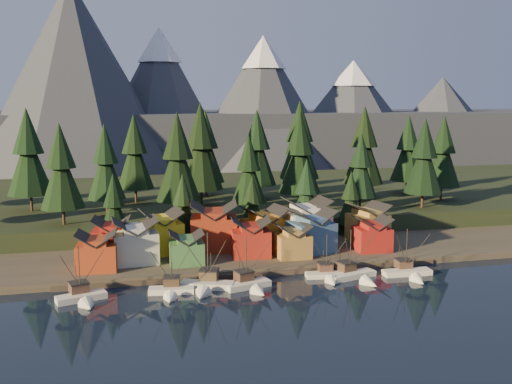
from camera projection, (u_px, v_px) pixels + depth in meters
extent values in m
plane|color=black|center=(276.00, 301.00, 102.21)|extent=(500.00, 500.00, 0.00)
cube|color=#3B352B|center=(233.00, 244.00, 140.49)|extent=(400.00, 50.00, 1.50)
cube|color=black|center=(203.00, 201.00, 188.15)|extent=(420.00, 100.00, 6.00)
cube|color=#493E34|center=(255.00, 272.00, 117.97)|extent=(80.00, 4.00, 1.00)
cube|color=#414454|center=(165.00, 138.00, 330.29)|extent=(560.00, 160.00, 30.00)
cone|color=#414454|center=(74.00, 81.00, 257.55)|extent=(100.00, 100.00, 90.00)
cone|color=#414454|center=(161.00, 101.00, 285.53)|extent=(80.00, 80.00, 72.00)
cone|color=white|center=(159.00, 45.00, 281.27)|extent=(22.40, 22.40, 17.28)
cone|color=#414454|center=(263.00, 105.00, 285.95)|extent=(84.00, 84.00, 68.00)
cone|color=white|center=(263.00, 52.00, 281.92)|extent=(23.52, 23.52, 16.32)
cone|color=#414454|center=(352.00, 114.00, 314.87)|extent=(92.00, 92.00, 58.00)
cone|color=white|center=(353.00, 73.00, 311.44)|extent=(25.76, 25.76, 13.92)
cone|color=#414454|center=(441.00, 120.00, 337.12)|extent=(88.00, 88.00, 50.00)
cube|color=silver|center=(81.00, 298.00, 102.62)|extent=(9.27, 5.40, 1.58)
cone|color=silver|center=(88.00, 307.00, 98.52)|extent=(3.71, 3.73, 2.97)
cube|color=black|center=(82.00, 302.00, 102.71)|extent=(9.49, 5.50, 0.35)
cube|color=brown|center=(79.00, 288.00, 103.75)|extent=(3.89, 3.76, 1.78)
cube|color=black|center=(79.00, 282.00, 103.60)|extent=(4.14, 4.01, 0.20)
cylinder|color=black|center=(79.00, 270.00, 102.27)|extent=(0.18, 0.18, 8.91)
cylinder|color=black|center=(76.00, 278.00, 105.09)|extent=(0.14, 0.14, 4.36)
cube|color=white|center=(171.00, 291.00, 106.54)|extent=(8.75, 3.99, 1.47)
cone|color=white|center=(170.00, 300.00, 101.98)|extent=(3.16, 3.26, 2.76)
cube|color=black|center=(172.00, 294.00, 106.62)|extent=(8.96, 4.07, 0.32)
cube|color=#463425|center=(172.00, 281.00, 107.83)|extent=(3.32, 3.17, 1.66)
cube|color=black|center=(172.00, 277.00, 107.69)|extent=(3.53, 3.38, 0.18)
cylinder|color=black|center=(171.00, 266.00, 106.29)|extent=(0.17, 0.17, 8.28)
cylinder|color=black|center=(172.00, 272.00, 109.35)|extent=(0.13, 0.13, 4.05)
cube|color=beige|center=(207.00, 286.00, 109.38)|extent=(10.55, 6.40, 1.71)
cone|color=beige|center=(202.00, 296.00, 103.95)|extent=(4.17, 4.31, 3.20)
cube|color=black|center=(208.00, 289.00, 109.47)|extent=(10.79, 6.53, 0.37)
cube|color=brown|center=(209.00, 275.00, 110.92)|extent=(4.29, 4.16, 1.92)
cube|color=black|center=(209.00, 270.00, 110.76)|extent=(4.57, 4.44, 0.21)
cylinder|color=black|center=(208.00, 257.00, 109.10)|extent=(0.19, 0.19, 9.60)
cylinder|color=black|center=(211.00, 265.00, 112.74)|extent=(0.15, 0.15, 4.70)
cube|color=silver|center=(248.00, 286.00, 109.62)|extent=(9.40, 5.21, 1.57)
cone|color=silver|center=(260.00, 293.00, 105.39)|extent=(3.65, 3.72, 2.95)
cube|color=black|center=(248.00, 289.00, 109.72)|extent=(9.62, 5.32, 0.34)
cube|color=#483226|center=(244.00, 276.00, 110.80)|extent=(3.81, 3.67, 1.77)
cube|color=black|center=(244.00, 271.00, 110.65)|extent=(4.05, 3.92, 0.20)
cylinder|color=black|center=(246.00, 259.00, 109.29)|extent=(0.18, 0.18, 8.84)
cylinder|color=black|center=(239.00, 267.00, 112.18)|extent=(0.14, 0.14, 4.32)
cube|color=silver|center=(327.00, 276.00, 116.15)|extent=(8.89, 3.62, 1.41)
cone|color=silver|center=(333.00, 283.00, 111.50)|extent=(2.96, 3.23, 2.64)
cube|color=black|center=(327.00, 278.00, 116.23)|extent=(9.10, 3.68, 0.31)
cube|color=brown|center=(325.00, 267.00, 117.49)|extent=(3.10, 2.95, 1.59)
cube|color=black|center=(325.00, 263.00, 117.35)|extent=(3.30, 3.14, 0.18)
cylinder|color=black|center=(327.00, 253.00, 115.95)|extent=(0.16, 0.16, 7.93)
cylinder|color=black|center=(323.00, 259.00, 119.05)|extent=(0.12, 0.12, 3.88)
cube|color=white|center=(352.00, 276.00, 115.65)|extent=(10.81, 5.74, 1.58)
cone|color=white|center=(371.00, 284.00, 110.76)|extent=(3.83, 4.23, 2.96)
cube|color=black|center=(352.00, 279.00, 115.74)|extent=(11.07, 5.85, 0.34)
cube|color=#463325|center=(346.00, 267.00, 117.04)|extent=(3.85, 3.72, 1.77)
cube|color=black|center=(346.00, 262.00, 116.89)|extent=(4.10, 3.96, 0.20)
cylinder|color=black|center=(351.00, 251.00, 115.38)|extent=(0.18, 0.18, 8.87)
cylinder|color=black|center=(340.00, 258.00, 118.67)|extent=(0.14, 0.14, 4.34)
cube|color=white|center=(407.00, 273.00, 117.70)|extent=(10.21, 3.34, 1.53)
cone|color=white|center=(419.00, 281.00, 112.34)|extent=(3.02, 3.58, 2.86)
cube|color=black|center=(407.00, 276.00, 117.79)|extent=(10.46, 3.40, 0.33)
cube|color=brown|center=(403.00, 264.00, 119.26)|extent=(3.18, 3.00, 1.72)
cube|color=black|center=(404.00, 260.00, 119.11)|extent=(3.38, 3.20, 0.19)
cylinder|color=black|center=(407.00, 249.00, 117.52)|extent=(0.17, 0.17, 8.58)
cylinder|color=black|center=(399.00, 255.00, 121.08)|extent=(0.13, 0.13, 4.20)
cube|color=#983317|center=(97.00, 257.00, 115.88)|extent=(8.47, 7.55, 5.46)
cube|color=#983317|center=(97.00, 241.00, 115.37)|extent=(4.89, 7.13, 1.12)
cube|color=beige|center=(135.00, 247.00, 121.25)|extent=(9.70, 8.75, 6.63)
cube|color=beige|center=(135.00, 229.00, 120.64)|extent=(5.57, 8.32, 1.29)
cube|color=#3C6F3D|center=(187.00, 253.00, 120.29)|extent=(7.29, 6.83, 4.72)
cube|color=#3C6F3D|center=(186.00, 240.00, 119.85)|extent=(4.10, 6.60, 1.00)
cube|color=maroon|center=(250.00, 243.00, 126.42)|extent=(9.03, 8.15, 5.89)
cube|color=maroon|center=(250.00, 227.00, 125.87)|extent=(5.28, 7.63, 1.17)
cube|color=olive|center=(292.00, 245.00, 125.77)|extent=(7.25, 7.25, 5.11)
cube|color=olive|center=(292.00, 232.00, 125.29)|extent=(4.02, 7.06, 1.01)
cube|color=#375B82|center=(311.00, 237.00, 129.94)|extent=(10.62, 9.45, 6.85)
cube|color=#375B82|center=(311.00, 219.00, 129.30)|extent=(6.48, 8.51, 1.31)
cube|color=maroon|center=(372.00, 239.00, 131.20)|extent=(8.07, 7.15, 5.33)
cube|color=maroon|center=(372.00, 225.00, 130.71)|extent=(4.58, 6.85, 1.09)
cube|color=maroon|center=(112.00, 243.00, 125.58)|extent=(8.77, 7.97, 6.27)
cube|color=maroon|center=(112.00, 226.00, 125.01)|extent=(5.14, 7.45, 1.13)
cube|color=yellow|center=(162.00, 238.00, 128.71)|extent=(9.83, 9.37, 7.09)
cube|color=yellow|center=(161.00, 220.00, 128.06)|extent=(5.93, 8.63, 1.23)
cube|color=maroon|center=(214.00, 233.00, 131.66)|extent=(11.73, 10.44, 7.82)
cube|color=maroon|center=(214.00, 213.00, 130.94)|extent=(7.07, 9.50, 1.47)
cube|color=orange|center=(265.00, 234.00, 133.73)|extent=(10.83, 9.59, 6.61)
cube|color=orange|center=(265.00, 217.00, 133.11)|extent=(6.69, 8.51, 1.32)
cube|color=white|center=(306.00, 228.00, 136.84)|extent=(10.37, 9.28, 7.86)
cube|color=white|center=(307.00, 209.00, 136.12)|extent=(5.82, 8.96, 1.42)
cube|color=#A47F3A|center=(368.00, 228.00, 139.39)|extent=(9.58, 9.16, 6.74)
cube|color=#A47F3A|center=(368.00, 212.00, 138.78)|extent=(5.88, 8.33, 1.17)
cylinder|color=#332319|center=(32.00, 202.00, 154.55)|extent=(0.70, 0.70, 4.92)
cone|color=black|center=(29.00, 163.00, 152.89)|extent=(12.03, 12.03, 16.95)
cone|color=black|center=(27.00, 130.00, 151.53)|extent=(8.20, 8.20, 12.30)
cylinder|color=#332319|center=(64.00, 216.00, 137.72)|extent=(0.70, 0.70, 4.32)
cone|color=black|center=(62.00, 177.00, 136.26)|extent=(10.57, 10.57, 14.89)
cone|color=black|center=(60.00, 145.00, 135.07)|extent=(7.21, 7.21, 10.81)
cylinder|color=#332319|center=(107.00, 206.00, 151.58)|extent=(0.70, 0.70, 4.20)
cone|color=black|center=(106.00, 172.00, 150.16)|extent=(10.28, 10.28, 14.48)
cone|color=black|center=(105.00, 143.00, 148.99)|extent=(7.01, 7.01, 10.51)
cylinder|color=#332319|center=(136.00, 195.00, 167.81)|extent=(0.70, 0.70, 4.58)
cone|color=black|center=(135.00, 161.00, 166.26)|extent=(11.20, 11.20, 15.78)
cone|color=black|center=(134.00, 133.00, 164.99)|extent=(7.64, 7.64, 11.46)
cylinder|color=#332319|center=(179.00, 208.00, 146.12)|extent=(0.70, 0.70, 4.75)
cone|color=black|center=(178.00, 168.00, 144.51)|extent=(11.62, 11.62, 16.38)
cone|color=black|center=(177.00, 135.00, 143.20)|extent=(7.92, 7.92, 11.89)
cylinder|color=#332319|center=(201.00, 197.00, 162.35)|extent=(0.70, 0.70, 5.17)
cone|color=black|center=(201.00, 158.00, 160.60)|extent=(12.64, 12.64, 17.81)
cone|color=black|center=(200.00, 125.00, 159.17)|extent=(8.62, 8.62, 12.93)
cylinder|color=#332319|center=(249.00, 209.00, 148.46)|extent=(0.70, 0.70, 3.73)
cone|color=black|center=(249.00, 178.00, 147.20)|extent=(9.11, 9.11, 12.83)
cone|color=black|center=(249.00, 152.00, 146.17)|extent=(6.21, 6.21, 9.32)
cylinder|color=#332319|center=(257.00, 192.00, 173.28)|extent=(0.70, 0.70, 4.81)
cone|color=black|center=(257.00, 158.00, 171.66)|extent=(11.75, 11.75, 16.56)
cone|color=black|center=(257.00, 129.00, 170.33)|extent=(8.01, 8.01, 12.02)
cylinder|color=#332319|center=(299.00, 200.00, 158.82)|extent=(0.70, 0.70, 4.74)
cone|color=black|center=(300.00, 163.00, 157.23)|extent=(11.58, 11.58, 16.31)
cone|color=black|center=(300.00, 133.00, 155.91)|extent=(7.89, 7.89, 11.84)
cylinder|color=#332319|center=(299.00, 185.00, 184.64)|extent=(0.70, 0.70, 5.27)
cone|color=black|center=(299.00, 150.00, 182.87)|extent=(12.88, 12.88, 18.15)
cone|color=black|center=(300.00, 121.00, 181.41)|extent=(8.78, 8.78, 13.17)
cylinder|color=#332319|center=(360.00, 202.00, 157.82)|extent=(0.70, 0.70, 3.69)
cone|color=black|center=(361.00, 174.00, 156.58)|extent=(9.03, 9.03, 12.72)
cone|color=black|center=(361.00, 150.00, 155.56)|extent=(6.15, 6.15, 9.23)
cylinder|color=#332319|center=(363.00, 190.00, 174.94)|extent=(0.70, 0.70, 4.99)
cone|color=black|center=(364.00, 155.00, 173.26)|extent=(12.19, 12.19, 17.18)
cone|color=black|center=(365.00, 126.00, 171.88)|extent=(8.31, 8.31, 12.47)
cylinder|color=#332319|center=(422.00, 200.00, 160.03)|extent=(0.70, 0.70, 4.41)
cone|color=black|center=(424.00, 166.00, 158.54)|extent=(10.79, 10.79, 15.20)
cone|color=black|center=(425.00, 138.00, 157.32)|extent=(7.36, 7.36, 11.03)
cylinder|color=#332319|center=(406.00, 187.00, 184.93)|extent=(0.70, 0.70, 4.48)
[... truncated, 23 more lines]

